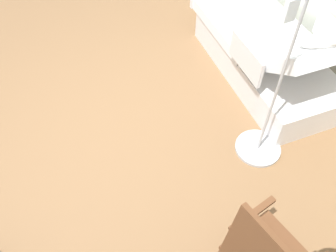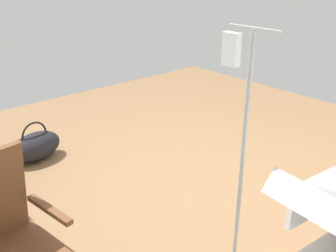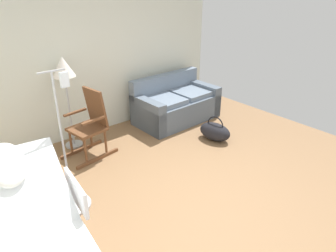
% 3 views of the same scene
% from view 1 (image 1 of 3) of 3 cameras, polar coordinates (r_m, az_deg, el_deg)
% --- Properties ---
extents(ground_plane, '(6.37, 6.37, 0.00)m').
position_cam_1_polar(ground_plane, '(3.64, -8.90, -1.11)').
color(ground_plane, olive).
extents(hospital_bed, '(1.16, 2.14, 1.14)m').
position_cam_1_polar(hospital_bed, '(4.15, 15.71, 11.28)').
color(hospital_bed, silver).
rests_on(hospital_bed, ground).
extents(iv_pole, '(0.44, 0.44, 1.69)m').
position_cam_1_polar(iv_pole, '(3.39, 14.85, -1.17)').
color(iv_pole, '#B2B5BA').
rests_on(iv_pole, ground).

